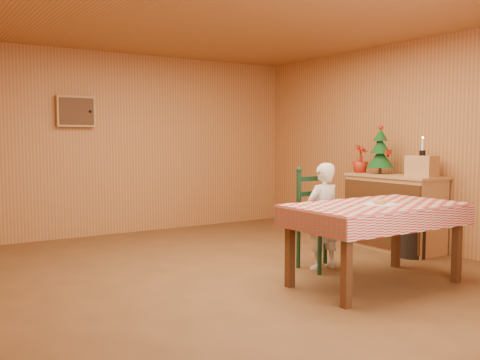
% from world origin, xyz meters
% --- Properties ---
extents(ground, '(6.00, 6.00, 0.00)m').
position_xyz_m(ground, '(0.00, 0.00, 0.00)').
color(ground, brown).
rests_on(ground, ground).
extents(cabin_walls, '(5.10, 6.05, 2.65)m').
position_xyz_m(cabin_walls, '(-0.00, 0.53, 1.83)').
color(cabin_walls, '#BD7B44').
rests_on(cabin_walls, ground).
extents(dining_table, '(1.66, 0.96, 0.77)m').
position_xyz_m(dining_table, '(0.77, -0.95, 0.69)').
color(dining_table, '#4F2C15').
rests_on(dining_table, ground).
extents(ladder_chair, '(0.44, 0.40, 1.08)m').
position_xyz_m(ladder_chair, '(0.77, -0.16, 0.50)').
color(ladder_chair, black).
rests_on(ladder_chair, ground).
extents(seated_child, '(0.41, 0.27, 1.12)m').
position_xyz_m(seated_child, '(0.77, -0.22, 0.56)').
color(seated_child, silver).
rests_on(seated_child, ground).
extents(napkin, '(0.34, 0.34, 0.00)m').
position_xyz_m(napkin, '(0.77, -1.00, 0.77)').
color(napkin, white).
rests_on(napkin, dining_table).
extents(donut, '(0.14, 0.14, 0.04)m').
position_xyz_m(donut, '(0.77, -1.00, 0.79)').
color(donut, '#D28F4B').
rests_on(donut, napkin).
extents(shelf_unit, '(0.54, 1.24, 0.93)m').
position_xyz_m(shelf_unit, '(2.21, 0.08, 0.47)').
color(shelf_unit, tan).
rests_on(shelf_unit, ground).
extents(crate, '(0.36, 0.36, 0.25)m').
position_xyz_m(crate, '(2.21, -0.32, 1.06)').
color(crate, tan).
rests_on(crate, shelf_unit).
extents(christmas_tree, '(0.34, 0.34, 0.62)m').
position_xyz_m(christmas_tree, '(2.21, 0.33, 1.21)').
color(christmas_tree, '#4F2C15').
rests_on(christmas_tree, shelf_unit).
extents(flower_arrangement, '(0.22, 0.22, 0.37)m').
position_xyz_m(flower_arrangement, '(2.16, 0.63, 1.11)').
color(flower_arrangement, '#A81E0F').
rests_on(flower_arrangement, shelf_unit).
extents(candle_set, '(0.07, 0.07, 0.22)m').
position_xyz_m(candle_set, '(2.21, -0.32, 1.24)').
color(candle_set, black).
rests_on(candle_set, crate).
extents(storage_bin, '(0.38, 0.38, 0.35)m').
position_xyz_m(storage_bin, '(2.03, -0.35, 0.17)').
color(storage_bin, black).
rests_on(storage_bin, ground).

